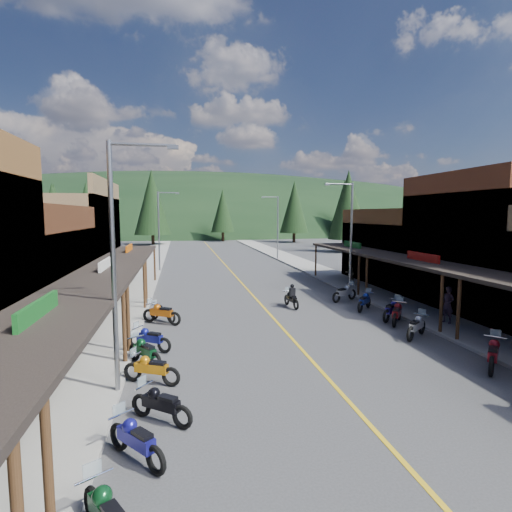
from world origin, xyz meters
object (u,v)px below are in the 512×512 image
rider_on_bike (291,298)px  streetlight_3 (277,225)px  shop_east_3 (409,253)px  streetlight_0 (118,257)px  bike_west_9 (163,312)px  bike_east_10 (344,292)px  streetlight_1 (160,227)px  pedestrian_east_b (350,272)px  streetlight_2 (349,233)px  pine_4 (294,207)px  pine_1 (87,207)px  bike_west_3 (136,438)px  bike_west_8 (162,312)px  pine_11 (348,205)px  shop_east_2 (499,252)px  pine_8 (53,213)px  pine_3 (223,211)px  pedestrian_east_a (448,305)px  bike_east_9 (364,300)px  bike_east_7 (397,312)px  pine_2 (152,202)px  bike_west_5 (151,367)px  bike_east_8 (392,309)px  shop_west_3 (54,246)px  pine_5 (344,205)px  bike_west_6 (145,350)px  bike_east_6 (416,325)px  bike_west_4 (161,403)px  bike_west_7 (150,338)px  pine_7 (54,207)px  pine_6 (408,211)px

rider_on_bike → streetlight_3: bearing=70.4°
shop_east_3 → streetlight_0: streetlight_0 is taller
bike_west_9 → bike_east_10: bearing=-30.8°
streetlight_1 → pedestrian_east_b: (15.40, -10.90, -3.39)m
streetlight_2 → pine_4: size_ratio=0.64×
pine_1 → bike_west_3: 82.02m
bike_west_8 → pedestrian_east_b: (14.52, 8.91, 0.42)m
pine_4 → pine_11: pine_4 is taller
shop_east_2 → pine_1: (-37.78, 68.30, 3.72)m
bike_west_9 → pedestrian_east_b: pedestrian_east_b is taller
pine_8 → streetlight_0: bearing=-71.9°
pine_3 → pedestrian_east_a: (4.55, -66.87, -5.37)m
streetlight_0 → bike_east_9: size_ratio=3.76×
bike_west_3 → bike_east_7: (12.29, 9.71, 0.05)m
shop_east_3 → pine_2: 52.68m
bike_west_5 → bike_east_8: bike_east_8 is taller
pine_1 → pine_8: pine_1 is taller
pine_3 → bike_east_8: size_ratio=4.95×
shop_east_3 → pine_3: (-9.75, 54.70, 3.95)m
bike_west_5 → pedestrian_east_b: bearing=-14.7°
streetlight_0 → pine_11: (26.95, 44.00, 2.73)m
pine_11 → bike_west_3: (-26.14, -47.78, -6.59)m
shop_west_3 → pedestrian_east_b: (22.23, -0.20, -2.45)m
shop_east_2 → pine_5: pine_5 is taller
pine_11 → pine_1: bearing=144.0°
pine_8 → bike_west_6: size_ratio=4.72×
pine_3 → bike_east_6: size_ratio=5.14×
bike_west_9 → rider_on_bike: 7.94m
pine_1 → bike_west_6: size_ratio=5.91×
bike_west_9 → bike_east_7: (12.20, -2.87, 0.11)m
pine_5 → bike_west_3: size_ratio=6.74×
pine_2 → bike_east_10: 55.17m
shop_east_2 → bike_west_9: bearing=176.8°
bike_east_9 → bike_east_10: bearing=138.0°
bike_west_8 → rider_on_bike: size_ratio=1.10×
bike_east_8 → pedestrian_east_b: size_ratio=1.21×
streetlight_2 → bike_west_4: size_ratio=3.90×
pedestrian_east_b → pine_4: bearing=-118.3°
pine_4 → bike_west_7: pine_4 is taller
bike_east_7 → bike_east_10: (-0.52, 5.68, -0.01)m
streetlight_1 → pine_3: size_ratio=0.73×
shop_west_3 → bike_west_5: size_ratio=5.29×
streetlight_0 → bike_west_4: 4.58m
pine_2 → pedestrian_east_a: bearing=-72.5°
bike_west_5 → bike_west_7: size_ratio=1.00×
pine_7 → rider_on_bike: bearing=-64.7°
bike_west_8 → pine_4: bearing=10.7°
bike_east_6 → shop_west_3: bearing=-163.2°
pine_6 → bike_west_7: pine_6 is taller
streetlight_1 → pine_5: size_ratio=0.57×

